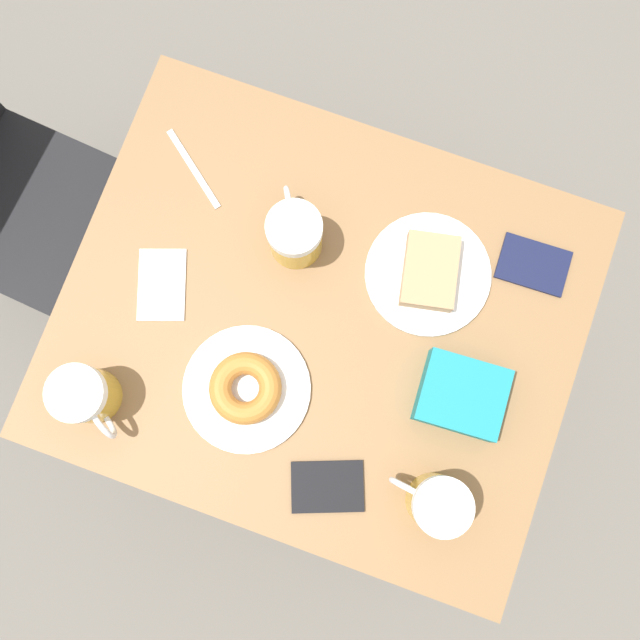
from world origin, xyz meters
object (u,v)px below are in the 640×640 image
at_px(beer_mug_center, 86,396).
at_px(beer_mug_left, 437,503).
at_px(napkin_folded, 162,285).
at_px(fork, 194,169).
at_px(plate_with_cake, 429,273).
at_px(blue_pouch, 462,395).
at_px(plate_with_donut, 246,389).
at_px(beer_mug_right, 295,234).
at_px(passport_far_edge, 533,265).
at_px(passport_near_edge, 327,487).

bearing_deg(beer_mug_center, beer_mug_left, -86.87).
xyz_separation_m(napkin_folded, fork, (0.23, 0.03, -0.00)).
distance_m(plate_with_cake, beer_mug_center, 0.64).
bearing_deg(beer_mug_left, blue_pouch, 3.43).
distance_m(plate_with_donut, napkin_folded, 0.25).
relative_size(plate_with_donut, beer_mug_center, 1.79).
xyz_separation_m(beer_mug_left, beer_mug_right, (0.35, 0.38, 0.00)).
relative_size(passport_far_edge, blue_pouch, 0.85).
bearing_deg(beer_mug_left, napkin_folded, 71.46).
bearing_deg(blue_pouch, beer_mug_right, 65.87).
relative_size(beer_mug_left, beer_mug_center, 1.10).
relative_size(beer_mug_left, napkin_folded, 0.91).
xyz_separation_m(plate_with_donut, beer_mug_center, (-0.10, 0.25, 0.04)).
bearing_deg(beer_mug_left, beer_mug_center, 93.13).
height_order(beer_mug_left, beer_mug_right, same).
distance_m(plate_with_donut, fork, 0.42).
distance_m(beer_mug_right, blue_pouch, 0.41).
height_order(plate_with_cake, passport_far_edge, plate_with_cake).
height_order(plate_with_donut, passport_near_edge, plate_with_donut).
distance_m(plate_with_cake, napkin_folded, 0.48).
xyz_separation_m(beer_mug_left, napkin_folded, (0.20, 0.58, -0.06)).
relative_size(plate_with_donut, blue_pouch, 1.50).
relative_size(plate_with_cake, napkin_folded, 1.49).
relative_size(plate_with_cake, plate_with_donut, 1.01).
height_order(plate_with_cake, blue_pouch, blue_pouch).
bearing_deg(passport_near_edge, fork, 43.08).
bearing_deg(beer_mug_left, passport_near_edge, 102.71).
bearing_deg(passport_far_edge, plate_with_cake, 115.09).
relative_size(beer_mug_left, passport_far_edge, 1.08).
bearing_deg(passport_near_edge, plate_with_donut, 60.00).
bearing_deg(napkin_folded, fork, 6.68).
height_order(beer_mug_center, passport_far_edge, beer_mug_center).
height_order(beer_mug_left, napkin_folded, beer_mug_left).
relative_size(fork, blue_pouch, 0.97).
distance_m(plate_with_donut, beer_mug_left, 0.38).
height_order(fork, blue_pouch, blue_pouch).
distance_m(fork, passport_far_edge, 0.65).
xyz_separation_m(beer_mug_center, beer_mug_right, (0.39, -0.24, 0.00)).
distance_m(passport_near_edge, passport_far_edge, 0.55).
relative_size(beer_mug_left, blue_pouch, 0.92).
height_order(passport_near_edge, passport_far_edge, same).
bearing_deg(passport_far_edge, blue_pouch, 168.88).
height_order(passport_far_edge, blue_pouch, blue_pouch).
bearing_deg(passport_far_edge, napkin_folded, 112.94).
height_order(plate_with_cake, fork, plate_with_cake).
xyz_separation_m(plate_with_cake, fork, (0.04, 0.48, -0.01)).
relative_size(plate_with_cake, passport_near_edge, 1.54).
distance_m(plate_with_donut, blue_pouch, 0.38).
relative_size(plate_with_donut, passport_near_edge, 1.52).
height_order(napkin_folded, passport_near_edge, passport_near_edge).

